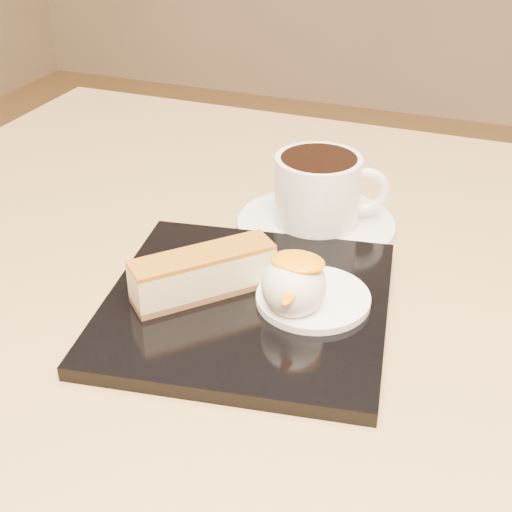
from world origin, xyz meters
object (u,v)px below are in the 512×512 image
at_px(table, 219,405).
at_px(ice_cream_scoop, 294,286).
at_px(saucer, 316,226).
at_px(cheesecake, 203,273).
at_px(dessert_plate, 247,305).
at_px(coffee_cup, 320,189).

xyz_separation_m(table, ice_cream_scoop, (0.09, -0.05, 0.19)).
bearing_deg(saucer, cheesecake, -107.19).
xyz_separation_m(dessert_plate, saucer, (0.01, 0.15, -0.00)).
bearing_deg(dessert_plate, table, 137.26).
bearing_deg(cheesecake, saucer, 25.65).
bearing_deg(saucer, coffee_cup, 19.32).
bearing_deg(cheesecake, ice_cream_scoop, -47.16).
distance_m(dessert_plate, saucer, 0.15).
distance_m(table, dessert_plate, 0.17).
bearing_deg(cheesecake, dessert_plate, -39.03).
distance_m(table, coffee_cup, 0.23).
bearing_deg(table, cheesecake, -74.90).
height_order(table, cheesecake, cheesecake).
xyz_separation_m(dessert_plate, ice_cream_scoop, (0.04, -0.01, 0.03)).
distance_m(table, cheesecake, 0.19).
xyz_separation_m(dessert_plate, coffee_cup, (0.01, 0.15, 0.04)).
relative_size(dessert_plate, coffee_cup, 2.09).
height_order(dessert_plate, ice_cream_scoop, ice_cream_scoop).
height_order(ice_cream_scoop, coffee_cup, coffee_cup).
height_order(cheesecake, saucer, cheesecake).
xyz_separation_m(table, dessert_plate, (0.05, -0.04, 0.16)).
xyz_separation_m(cheesecake, saucer, (0.05, 0.15, -0.03)).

